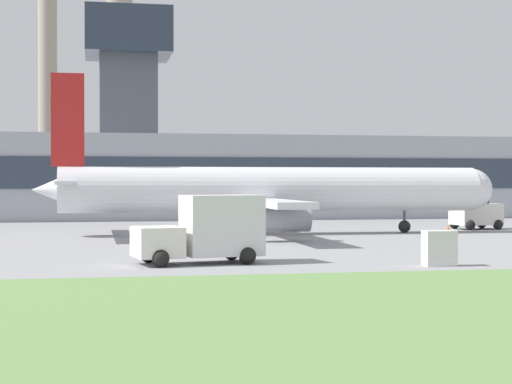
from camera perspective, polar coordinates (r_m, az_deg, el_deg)
ground_plane at (r=48.13m, az=-1.66°, el=-3.26°), size 400.00×400.00×0.00m
terminal_building at (r=78.52m, az=-5.47°, el=1.37°), size 80.43×12.33×18.71m
smokestack_left at (r=110.55m, az=-13.72°, el=8.08°), size 2.69×2.69×34.95m
smokestack_right at (r=108.19m, az=-9.08°, el=8.54°), size 3.67×3.67×35.93m
airplane at (r=53.84m, az=0.71°, el=0.08°), size 29.57×24.07×9.87m
pushback_tug at (r=61.61m, az=14.46°, el=-1.45°), size 3.41×2.96×2.29m
fuel_truck at (r=34.70m, az=-3.29°, el=-2.58°), size 5.38×3.26×2.77m
traffic_cone_near_nose at (r=54.94m, az=12.69°, el=-2.47°), size 0.48×0.48×0.65m
utility_cabinet at (r=34.38m, az=12.13°, el=-3.69°), size 1.24×0.70×1.39m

